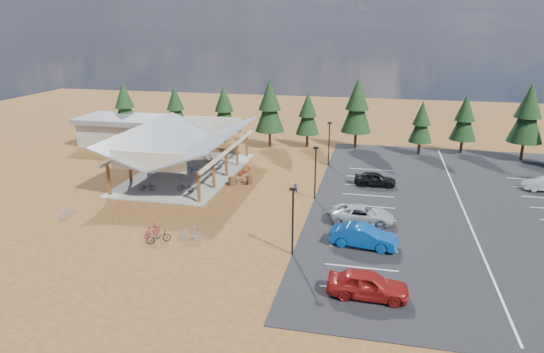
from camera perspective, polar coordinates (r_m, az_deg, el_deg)
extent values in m
plane|color=#583617|center=(45.61, -1.56, -3.02)|extent=(140.00, 140.00, 0.00)
cube|color=black|center=(47.87, 21.44, -3.25)|extent=(27.00, 44.00, 0.04)
cube|color=gray|center=(54.92, -9.94, 0.37)|extent=(10.60, 18.60, 0.10)
cube|color=brown|center=(49.36, -18.66, -0.39)|extent=(0.25, 0.25, 3.00)
cube|color=brown|center=(52.82, -16.37, 0.98)|extent=(0.25, 0.25, 3.00)
cube|color=brown|center=(56.38, -14.36, 2.17)|extent=(0.25, 0.25, 3.00)
cube|color=brown|center=(60.03, -12.59, 3.22)|extent=(0.25, 0.25, 3.00)
cube|color=brown|center=(63.74, -11.02, 4.14)|extent=(0.25, 0.25, 3.00)
cube|color=brown|center=(45.38, -8.64, -1.18)|extent=(0.25, 0.25, 3.00)
cube|color=brown|center=(49.13, -6.90, 0.35)|extent=(0.25, 0.25, 3.00)
cube|color=brown|center=(52.94, -5.41, 1.66)|extent=(0.25, 0.25, 3.00)
cube|color=brown|center=(56.80, -4.12, 2.80)|extent=(0.25, 0.25, 3.00)
cube|color=brown|center=(60.71, -3.00, 3.78)|extent=(0.25, 0.25, 3.00)
cube|color=beige|center=(56.20, -14.84, 3.67)|extent=(0.22, 18.00, 0.35)
cube|color=beige|center=(52.43, -5.04, 3.21)|extent=(0.22, 18.00, 0.35)
cube|color=slate|center=(55.07, -12.96, 4.49)|extent=(5.85, 19.40, 2.13)
cube|color=slate|center=(52.87, -7.24, 4.27)|extent=(5.85, 19.40, 2.13)
cube|color=beige|center=(46.02, -14.39, 1.72)|extent=(7.50, 0.15, 1.80)
cube|color=beige|center=(62.13, -7.00, 6.17)|extent=(7.50, 0.15, 1.80)
cube|color=#ADA593|center=(70.17, -17.27, 4.89)|extent=(10.00, 6.00, 3.20)
cube|color=slate|center=(69.80, -17.42, 6.45)|extent=(11.00, 7.00, 0.70)
cylinder|color=black|center=(34.62, 2.45, -5.45)|extent=(0.14, 0.14, 5.00)
cube|color=black|center=(33.71, 2.50, -1.45)|extent=(0.50, 0.25, 0.18)
cylinder|color=black|center=(45.78, 5.11, 0.30)|extent=(0.14, 0.14, 5.00)
cube|color=black|center=(45.10, 5.20, 3.40)|extent=(0.50, 0.25, 0.18)
cylinder|color=black|center=(57.29, 6.71, 3.78)|extent=(0.14, 0.14, 5.00)
cube|color=black|center=(56.74, 6.80, 6.28)|extent=(0.50, 0.25, 0.18)
cylinder|color=#4E331B|center=(50.30, -4.84, -0.55)|extent=(0.60, 0.60, 0.90)
cylinder|color=#4E331B|center=(50.51, -2.70, -0.42)|extent=(0.60, 0.60, 0.90)
cylinder|color=#382314|center=(73.27, -16.68, 4.98)|extent=(0.36, 0.36, 2.02)
cone|color=black|center=(72.65, -16.92, 7.62)|extent=(3.55, 3.55, 4.84)
cone|color=black|center=(72.36, -17.06, 9.19)|extent=(2.74, 2.74, 3.63)
cylinder|color=#382314|center=(71.89, -11.12, 5.10)|extent=(0.36, 0.36, 1.86)
cone|color=black|center=(71.29, -11.27, 7.58)|extent=(3.27, 3.27, 4.46)
cone|color=black|center=(71.01, -11.36, 9.06)|extent=(2.53, 2.53, 3.35)
cylinder|color=#382314|center=(68.55, -5.56, 4.78)|extent=(0.36, 0.36, 1.94)
cone|color=black|center=(67.90, -5.65, 7.49)|extent=(3.41, 3.41, 4.65)
cone|color=black|center=(67.60, -5.69, 9.11)|extent=(2.63, 2.63, 3.49)
cylinder|color=#382314|center=(65.74, -0.26, 4.44)|extent=(0.36, 0.36, 2.22)
cone|color=black|center=(64.99, -0.26, 7.68)|extent=(3.91, 3.91, 5.33)
cone|color=black|center=(64.64, -0.27, 9.62)|extent=(3.02, 3.02, 4.00)
cylinder|color=#382314|center=(66.03, 4.17, 4.27)|extent=(0.36, 0.36, 1.82)
cone|color=black|center=(65.39, 4.23, 6.91)|extent=(3.20, 3.20, 4.36)
cone|color=black|center=(65.08, 4.26, 8.48)|extent=(2.47, 2.47, 3.27)
cylinder|color=#382314|center=(65.89, 9.77, 4.24)|extent=(0.36, 0.36, 2.29)
cone|color=black|center=(65.12, 9.95, 7.58)|extent=(4.04, 4.04, 5.51)
cone|color=black|center=(64.77, 10.06, 9.58)|extent=(3.12, 3.12, 4.13)
cylinder|color=#382314|center=(64.67, 16.91, 3.20)|extent=(0.36, 0.36, 1.68)
cone|color=black|center=(64.06, 17.14, 5.68)|extent=(2.96, 2.96, 4.04)
cone|color=black|center=(63.75, 17.27, 7.16)|extent=(2.29, 2.29, 3.03)
cylinder|color=#382314|center=(66.91, 21.37, 3.30)|extent=(0.36, 0.36, 1.87)
cone|color=black|center=(66.27, 21.67, 5.96)|extent=(3.29, 3.29, 4.49)
cone|color=black|center=(65.96, 21.86, 7.55)|extent=(2.54, 2.54, 3.37)
cylinder|color=#382314|center=(66.69, 27.34, 2.68)|extent=(0.36, 0.36, 2.30)
cone|color=black|center=(65.93, 27.81, 5.96)|extent=(4.05, 4.05, 5.53)
cone|color=black|center=(65.59, 28.10, 7.93)|extent=(3.13, 3.13, 4.14)
imported|color=black|center=(49.81, -14.53, -1.18)|extent=(1.65, 0.92, 0.82)
imported|color=gray|center=(53.58, -13.60, 0.28)|extent=(1.57, 0.46, 0.94)
imported|color=navy|center=(59.21, -11.64, 2.00)|extent=(1.67, 1.03, 0.83)
imported|color=maroon|center=(59.88, -10.92, 2.33)|extent=(1.84, 0.98, 1.06)
imported|color=black|center=(48.63, -10.16, -1.25)|extent=(1.88, 0.83, 0.96)
imported|color=gray|center=(51.63, -10.11, -0.06)|extent=(1.85, 0.73, 1.08)
imported|color=#27479B|center=(54.52, -9.16, 0.84)|extent=(1.82, 1.00, 0.91)
imported|color=maroon|center=(58.56, -7.56, 2.15)|extent=(1.78, 0.67, 1.04)
imported|color=gray|center=(45.37, -23.03, -3.99)|extent=(0.94, 1.56, 0.90)
imported|color=maroon|center=(39.35, -13.89, -6.19)|extent=(1.03, 1.79, 1.04)
imported|color=black|center=(38.21, -13.19, -6.92)|extent=(1.88, 1.65, 0.98)
imported|color=gray|center=(38.03, -9.55, -6.72)|extent=(1.87, 0.91, 1.08)
imported|color=#0E0F91|center=(48.60, 2.81, -1.13)|extent=(1.10, 1.89, 0.94)
imported|color=maroon|center=(53.76, -3.17, 0.79)|extent=(1.24, 1.86, 1.09)
imported|color=black|center=(50.26, -3.83, -0.54)|extent=(1.78, 0.83, 0.90)
imported|color=maroon|center=(30.72, 11.19, -12.34)|extent=(4.96, 2.07, 1.68)
imported|color=#0B4699|center=(37.04, 10.72, -6.93)|extent=(5.18, 2.38, 1.64)
imported|color=#A8ABB1|center=(41.31, 10.53, -4.40)|extent=(5.49, 2.78, 1.49)
imported|color=black|center=(50.96, 12.03, -0.28)|extent=(4.23, 1.74, 1.43)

